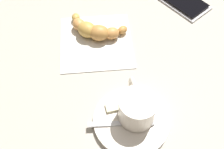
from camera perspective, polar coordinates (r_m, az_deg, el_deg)
ground_plane at (r=0.56m, az=2.05°, el=-0.89°), size 1.80×1.80×0.00m
saucer at (r=0.51m, az=3.89°, el=-9.26°), size 0.14×0.14×0.01m
espresso_cup at (r=0.49m, az=5.04°, el=-6.71°), size 0.09×0.07×0.05m
teaspoon at (r=0.50m, az=4.37°, el=-9.63°), size 0.05×0.12×0.01m
sugar_packet at (r=0.52m, az=2.61°, el=-6.07°), size 0.03×0.07×0.01m
napkin at (r=0.62m, az=-3.19°, el=6.63°), size 0.19×0.19×0.00m
croissant at (r=0.62m, az=-3.63°, el=8.97°), size 0.11×0.12×0.03m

